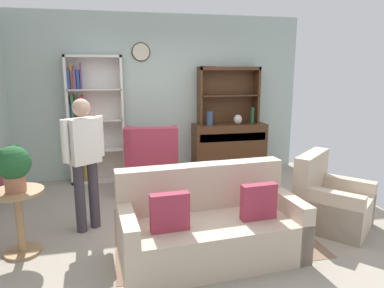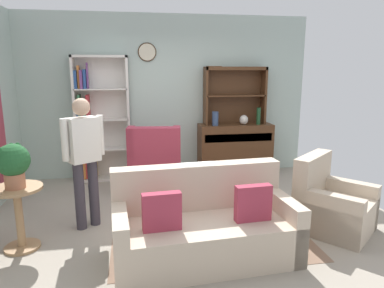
# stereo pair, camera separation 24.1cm
# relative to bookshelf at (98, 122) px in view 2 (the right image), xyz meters

# --- Properties ---
(ground_plane) EXTENTS (5.40, 4.60, 0.02)m
(ground_plane) POSITION_rel_bookshelf_xyz_m (1.22, -1.95, -1.02)
(ground_plane) COLOR #9E9384
(wall_back) EXTENTS (5.00, 0.09, 2.80)m
(wall_back) POSITION_rel_bookshelf_xyz_m (1.22, 0.18, 0.39)
(wall_back) COLOR #ADC1B7
(wall_back) RESTS_ON ground_plane
(area_rug) EXTENTS (2.21, 1.80, 0.01)m
(area_rug) POSITION_rel_bookshelf_xyz_m (1.42, -2.25, -1.01)
(area_rug) COLOR #846651
(area_rug) RESTS_ON ground_plane
(bookshelf) EXTENTS (0.90, 0.30, 2.10)m
(bookshelf) POSITION_rel_bookshelf_xyz_m (0.00, 0.00, 0.00)
(bookshelf) COLOR silver
(bookshelf) RESTS_ON ground_plane
(sideboard) EXTENTS (1.30, 0.45, 0.92)m
(sideboard) POSITION_rel_bookshelf_xyz_m (2.38, -0.09, -0.50)
(sideboard) COLOR #4C2D19
(sideboard) RESTS_ON ground_plane
(sideboard_hutch) EXTENTS (1.10, 0.26, 1.00)m
(sideboard_hutch) POSITION_rel_bookshelf_xyz_m (2.38, 0.02, 0.55)
(sideboard_hutch) COLOR #4C2D19
(sideboard_hutch) RESTS_ON sideboard
(vase_tall) EXTENTS (0.11, 0.11, 0.24)m
(vase_tall) POSITION_rel_bookshelf_xyz_m (1.99, -0.17, 0.03)
(vase_tall) COLOR #33476B
(vase_tall) RESTS_ON sideboard
(vase_round) EXTENTS (0.15, 0.15, 0.17)m
(vase_round) POSITION_rel_bookshelf_xyz_m (2.51, -0.15, -0.01)
(vase_round) COLOR beige
(vase_round) RESTS_ON sideboard
(bottle_wine) EXTENTS (0.07, 0.07, 0.30)m
(bottle_wine) POSITION_rel_bookshelf_xyz_m (2.77, -0.18, 0.06)
(bottle_wine) COLOR #194223
(bottle_wine) RESTS_ON sideboard
(couch_floral) EXTENTS (1.86, 0.97, 0.90)m
(couch_floral) POSITION_rel_bookshelf_xyz_m (1.26, -2.80, -0.70)
(couch_floral) COLOR beige
(couch_floral) RESTS_ON ground_plane
(armchair_floral) EXTENTS (1.08, 1.08, 0.88)m
(armchair_floral) POSITION_rel_bookshelf_xyz_m (2.87, -2.45, -0.72)
(armchair_floral) COLOR beige
(armchair_floral) RESTS_ON ground_plane
(wingback_chair) EXTENTS (0.88, 0.90, 1.05)m
(wingback_chair) POSITION_rel_bookshelf_xyz_m (0.90, -0.77, -0.63)
(wingback_chair) COLOR #A33347
(wingback_chair) RESTS_ON ground_plane
(plant_stand) EXTENTS (0.52, 0.52, 0.69)m
(plant_stand) POSITION_rel_bookshelf_xyz_m (-0.63, -2.33, -0.59)
(plant_stand) COLOR #A87F56
(plant_stand) RESTS_ON ground_plane
(potted_plant_large) EXTENTS (0.33, 0.33, 0.46)m
(potted_plant_large) POSITION_rel_bookshelf_xyz_m (-0.62, -2.35, -0.05)
(potted_plant_large) COLOR #AD6B4C
(potted_plant_large) RESTS_ON plant_stand
(person_reading) EXTENTS (0.48, 0.35, 1.56)m
(person_reading) POSITION_rel_bookshelf_xyz_m (0.01, -1.90, -0.10)
(person_reading) COLOR #38333D
(person_reading) RESTS_ON ground_plane
(coffee_table) EXTENTS (0.80, 0.50, 0.42)m
(coffee_table) POSITION_rel_bookshelf_xyz_m (1.23, -1.93, -0.66)
(coffee_table) COLOR #4C2D19
(coffee_table) RESTS_ON ground_plane
(book_stack) EXTENTS (0.16, 0.15, 0.08)m
(book_stack) POSITION_rel_bookshelf_xyz_m (1.13, -1.99, -0.55)
(book_stack) COLOR #3F3833
(book_stack) RESTS_ON coffee_table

